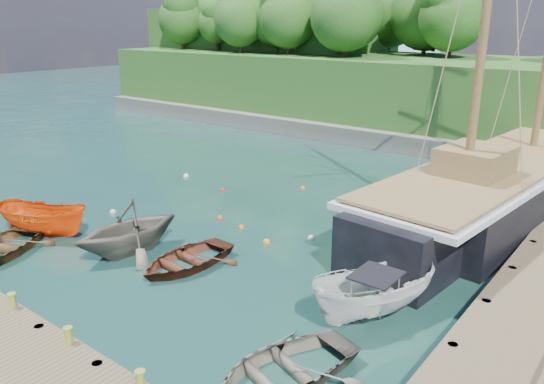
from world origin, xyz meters
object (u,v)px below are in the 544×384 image
at_px(rowboat_2, 186,266).
at_px(rowboat_1, 130,252).
at_px(rowboat_3, 284,378).
at_px(motorboat_orange, 46,234).
at_px(schooner, 499,191).
at_px(cabin_boat_white, 374,316).

bearing_deg(rowboat_2, rowboat_1, -167.09).
distance_m(rowboat_3, motorboat_orange, 14.00).
bearing_deg(rowboat_1, rowboat_2, 18.09).
bearing_deg(schooner, cabin_boat_white, -85.56).
bearing_deg(schooner, rowboat_3, -86.69).
bearing_deg(cabin_boat_white, schooner, 110.20).
xyz_separation_m(rowboat_1, motorboat_orange, (-4.32, -1.10, 0.00)).
bearing_deg(motorboat_orange, rowboat_3, -116.85).
distance_m(rowboat_1, rowboat_3, 9.93).
relative_size(rowboat_3, cabin_boat_white, 0.90).
relative_size(motorboat_orange, schooner, 0.15).
relative_size(rowboat_2, rowboat_3, 0.94).
height_order(rowboat_2, schooner, schooner).
bearing_deg(cabin_boat_white, rowboat_3, -74.18).
distance_m(rowboat_1, schooner, 17.14).
height_order(rowboat_2, motorboat_orange, motorboat_orange).
height_order(rowboat_1, motorboat_orange, rowboat_1).
distance_m(motorboat_orange, schooner, 20.80).
xyz_separation_m(rowboat_2, motorboat_orange, (-7.09, -1.59, 0.00)).
xyz_separation_m(rowboat_2, schooner, (7.52, 13.17, 1.13)).
height_order(rowboat_2, cabin_boat_white, cabin_boat_white).
height_order(rowboat_2, rowboat_3, rowboat_3).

